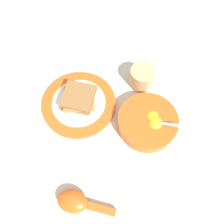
% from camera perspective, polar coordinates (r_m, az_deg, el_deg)
% --- Properties ---
extents(ground_plane, '(3.00, 3.00, 0.00)m').
position_cam_1_polar(ground_plane, '(0.68, -11.29, -0.39)').
color(ground_plane, beige).
extents(egg_bowl, '(0.17, 0.17, 0.07)m').
position_cam_1_polar(egg_bowl, '(0.63, 9.27, -2.57)').
color(egg_bowl, '#DB5119').
rests_on(egg_bowl, ground_plane).
extents(toast_plate, '(0.23, 0.23, 0.01)m').
position_cam_1_polar(toast_plate, '(0.68, -8.62, 2.23)').
color(toast_plate, '#DB5119').
rests_on(toast_plate, ground_plane).
extents(toast_sandwich, '(0.13, 0.12, 0.04)m').
position_cam_1_polar(toast_sandwich, '(0.66, -8.71, 3.64)').
color(toast_sandwich, brown).
rests_on(toast_sandwich, toast_plate).
extents(soup_spoon, '(0.15, 0.09, 0.03)m').
position_cam_1_polar(soup_spoon, '(0.59, -9.40, -22.19)').
color(soup_spoon, '#DB5119').
rests_on(soup_spoon, ground_plane).
extents(drinking_cup, '(0.07, 0.07, 0.06)m').
position_cam_1_polar(drinking_cup, '(0.69, 7.76, 9.07)').
color(drinking_cup, tan).
rests_on(drinking_cup, ground_plane).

